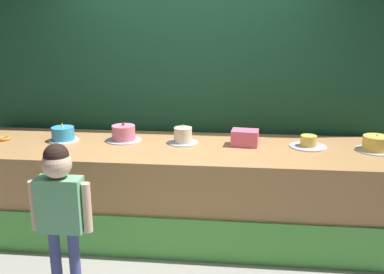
# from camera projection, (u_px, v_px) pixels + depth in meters

# --- Properties ---
(ground_plane) EXTENTS (12.00, 12.00, 0.00)m
(ground_plane) POSITION_uv_depth(u_px,v_px,m) (174.00, 259.00, 3.63)
(ground_plane) COLOR gray
(stage_platform) EXTENTS (4.07, 1.07, 0.85)m
(stage_platform) POSITION_uv_depth(u_px,v_px,m) (182.00, 190.00, 4.02)
(stage_platform) COLOR #B27F4C
(stage_platform) RESTS_ON ground_plane
(curtain_backdrop) EXTENTS (4.35, 0.08, 3.05)m
(curtain_backdrop) POSITION_uv_depth(u_px,v_px,m) (189.00, 65.00, 4.33)
(curtain_backdrop) COLOR #19472D
(curtain_backdrop) RESTS_ON ground_plane
(child_figure) EXTENTS (0.45, 0.21, 1.16)m
(child_figure) POSITION_uv_depth(u_px,v_px,m) (60.00, 200.00, 2.99)
(child_figure) COLOR #3F4C8C
(child_figure) RESTS_ON ground_plane
(pink_box) EXTENTS (0.26, 0.20, 0.15)m
(pink_box) POSITION_uv_depth(u_px,v_px,m) (245.00, 138.00, 3.93)
(pink_box) COLOR #F56388
(pink_box) RESTS_ON stage_platform
(donut) EXTENTS (0.13, 0.13, 0.03)m
(donut) POSITION_uv_depth(u_px,v_px,m) (4.00, 138.00, 4.12)
(donut) COLOR orange
(donut) RESTS_ON stage_platform
(cake_far_left) EXTENTS (0.28, 0.28, 0.18)m
(cake_far_left) POSITION_uv_depth(u_px,v_px,m) (63.00, 134.00, 4.08)
(cake_far_left) COLOR white
(cake_far_left) RESTS_ON stage_platform
(cake_left) EXTENTS (0.34, 0.34, 0.18)m
(cake_left) POSITION_uv_depth(u_px,v_px,m) (124.00, 134.00, 4.09)
(cake_left) COLOR silver
(cake_left) RESTS_ON stage_platform
(cake_center) EXTENTS (0.29, 0.29, 0.19)m
(cake_center) POSITION_uv_depth(u_px,v_px,m) (183.00, 136.00, 4.00)
(cake_center) COLOR silver
(cake_center) RESTS_ON stage_platform
(cake_right) EXTENTS (0.34, 0.34, 0.11)m
(cake_right) POSITION_uv_depth(u_px,v_px,m) (308.00, 143.00, 3.89)
(cake_right) COLOR silver
(cake_right) RESTS_ON stage_platform
(cake_far_right) EXTENTS (0.35, 0.35, 0.17)m
(cake_far_right) POSITION_uv_depth(u_px,v_px,m) (376.00, 144.00, 3.77)
(cake_far_right) COLOR silver
(cake_far_right) RESTS_ON stage_platform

